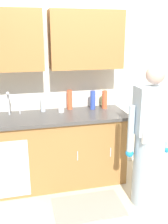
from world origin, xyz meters
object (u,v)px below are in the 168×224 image
sink (13,119)px  person_at_sink (149,148)px  bottle_soap (93,100)px  cup_by_sink (61,108)px  bottle_water_tall (70,100)px  bottle_water_short (105,100)px  bottle_dish_liquid (104,101)px  bottle_cleaner_spray (43,104)px

sink → person_at_sink: size_ratio=0.31×
bottle_soap → cup_by_sink: size_ratio=2.35×
bottle_water_tall → cup_by_sink: (-0.14, -0.11, -0.08)m
person_at_sink → bottle_soap: person_at_sink is taller
person_at_sink → bottle_water_short: (-0.26, 0.85, 0.37)m
bottle_dish_liquid → bottle_water_tall: 0.49m
person_at_sink → bottle_soap: size_ratio=6.41×
person_at_sink → bottle_water_short: 0.96m
bottle_cleaner_spray → cup_by_sink: size_ratio=1.81×
cup_by_sink → bottle_cleaner_spray: bearing=157.9°
person_at_sink → bottle_cleaner_spray: bearing=140.4°
bottle_water_short → bottle_dish_liquid: 0.10m
bottle_water_short → bottle_cleaner_spray: bottle_water_short is taller
bottle_dish_liquid → bottle_cleaner_spray: (-0.85, -0.03, 0.01)m
sink → bottle_soap: bearing=7.6°
sink → bottle_water_tall: 0.80m
person_at_sink → bottle_water_short: size_ratio=6.54×
bottle_water_tall → cup_by_sink: bottle_water_tall is taller
bottle_cleaner_spray → bottle_water_tall: bearing=3.4°
sink → bottle_water_short: 1.24m
bottle_soap → bottle_cleaner_spray: 0.67m
sink → bottle_cleaner_spray: bearing=26.3°
sink → bottle_soap: size_ratio=1.98×
person_at_sink → bottle_cleaner_spray: size_ratio=8.30×
bottle_water_short → bottle_soap: size_ratio=0.98×
bottle_water_tall → bottle_dish_liquid: bearing=1.5°
bottle_dish_liquid → bottle_water_short: bearing=-101.7°
bottle_water_short → bottle_water_tall: 0.48m
bottle_soap → cup_by_sink: (-0.44, -0.04, -0.07)m
bottle_water_tall → bottle_cleaner_spray: (-0.36, -0.02, -0.03)m
bottle_water_tall → sink: bearing=-164.1°
person_at_sink → cup_by_sink: person_at_sink is taller
sink → bottle_water_short: (1.22, 0.14, 0.14)m
bottle_dish_liquid → bottle_water_tall: bottle_water_tall is taller
cup_by_sink → bottle_soap: bearing=5.4°
cup_by_sink → bottle_water_tall: bearing=39.9°
sink → bottle_cleaner_spray: 0.45m
bottle_dish_liquid → bottle_soap: bearing=-155.4°
bottle_soap → bottle_water_tall: (-0.31, 0.07, 0.01)m
sink → bottle_dish_liquid: (1.24, 0.23, 0.10)m
bottle_water_short → bottle_dish_liquid: size_ratio=1.41×
person_at_sink → bottle_cleaner_spray: 1.46m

